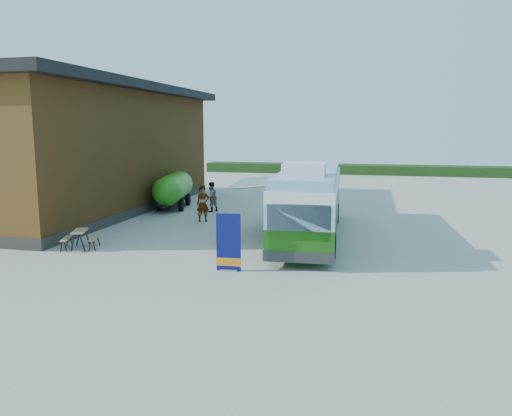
% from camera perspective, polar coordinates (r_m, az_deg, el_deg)
% --- Properties ---
extents(ground, '(100.00, 100.00, 0.00)m').
position_cam_1_polar(ground, '(18.89, -7.16, -6.03)').
color(ground, '#BCB7AD').
rests_on(ground, ground).
extents(barn, '(9.60, 21.20, 7.50)m').
position_cam_1_polar(barn, '(31.96, -18.84, 6.27)').
color(barn, brown).
rests_on(barn, ground).
extents(hedge, '(40.00, 3.00, 1.00)m').
position_cam_1_polar(hedge, '(55.26, 14.93, 4.24)').
color(hedge, '#264419').
rests_on(hedge, ground).
extents(bus, '(3.15, 11.90, 3.62)m').
position_cam_1_polar(bus, '(22.82, 6.25, 1.04)').
color(bus, '#1E7112').
rests_on(bus, ground).
extents(awning, '(2.68, 4.08, 0.50)m').
position_cam_1_polar(awning, '(22.88, 1.21, 3.43)').
color(awning, white).
rests_on(awning, ground).
extents(banner, '(0.88, 0.21, 2.03)m').
position_cam_1_polar(banner, '(17.30, -3.16, -4.55)').
color(banner, '#0B115A').
rests_on(banner, ground).
extents(picnic_table, '(1.69, 1.61, 0.77)m').
position_cam_1_polar(picnic_table, '(21.70, -19.47, -2.94)').
color(picnic_table, tan).
rests_on(picnic_table, ground).
extents(person_a, '(0.83, 0.75, 1.89)m').
position_cam_1_polar(person_a, '(26.53, -6.09, 0.47)').
color(person_a, '#999999').
rests_on(person_a, ground).
extents(person_b, '(1.03, 1.09, 1.77)m').
position_cam_1_polar(person_b, '(29.63, -5.16, 1.28)').
color(person_b, '#999999').
rests_on(person_b, ground).
extents(slurry_tanker, '(2.43, 5.72, 2.14)m').
position_cam_1_polar(slurry_tanker, '(31.24, -9.40, 2.23)').
color(slurry_tanker, '#2E8A19').
rests_on(slurry_tanker, ground).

